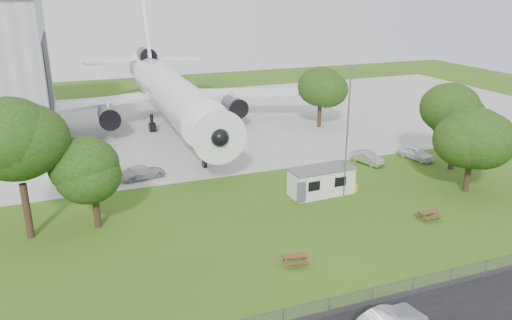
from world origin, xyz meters
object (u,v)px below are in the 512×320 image
object	(u,v)px
picnic_west	(295,264)
airliner	(169,91)
picnic_east	(428,219)
site_cabin	(321,181)

from	to	relation	value
picnic_west	airliner	bearing A→B (deg)	103.07
airliner	picnic_east	bearing A→B (deg)	-68.68
airliner	picnic_east	world-z (taller)	airliner
picnic_east	airliner	bearing A→B (deg)	108.33
picnic_east	site_cabin	bearing A→B (deg)	122.80
picnic_east	picnic_west	bearing A→B (deg)	-172.35
picnic_west	picnic_east	world-z (taller)	same
airliner	picnic_east	xyz separation A→B (m)	(14.32, -36.69, -5.27)
airliner	picnic_west	distance (m)	39.62
airliner	picnic_east	distance (m)	39.74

